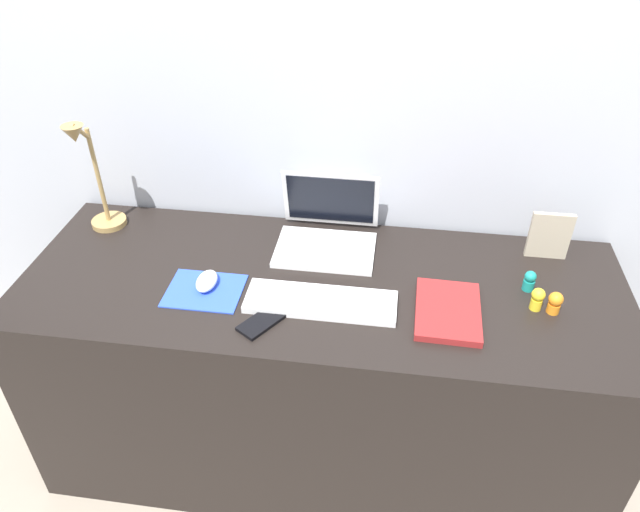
{
  "coord_description": "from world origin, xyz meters",
  "views": [
    {
      "loc": [
        0.19,
        -1.32,
        1.8
      ],
      "look_at": [
        -0.0,
        0.0,
        0.83
      ],
      "focal_mm": 33.49,
      "sensor_mm": 36.0,
      "label": 1
    }
  ],
  "objects_px": {
    "cell_phone": "(262,322)",
    "desk_lamp": "(94,180)",
    "keyboard": "(321,302)",
    "notebook_pad": "(448,311)",
    "toy_figurine_teal": "(529,281)",
    "toy_figurine_yellow": "(537,298)",
    "mouse": "(207,281)",
    "toy_figurine_orange": "(555,302)",
    "picture_frame": "(549,236)",
    "laptop": "(328,227)"
  },
  "relations": [
    {
      "from": "mouse",
      "to": "toy_figurine_orange",
      "type": "relative_size",
      "value": 1.5
    },
    {
      "from": "desk_lamp",
      "to": "toy_figurine_teal",
      "type": "relative_size",
      "value": 6.24
    },
    {
      "from": "cell_phone",
      "to": "toy_figurine_teal",
      "type": "relative_size",
      "value": 2.09
    },
    {
      "from": "laptop",
      "to": "toy_figurine_teal",
      "type": "height_order",
      "value": "laptop"
    },
    {
      "from": "picture_frame",
      "to": "toy_figurine_orange",
      "type": "distance_m",
      "value": 0.26
    },
    {
      "from": "mouse",
      "to": "toy_figurine_yellow",
      "type": "bearing_deg",
      "value": 2.23
    },
    {
      "from": "mouse",
      "to": "toy_figurine_yellow",
      "type": "height_order",
      "value": "toy_figurine_yellow"
    },
    {
      "from": "toy_figurine_yellow",
      "to": "picture_frame",
      "type": "bearing_deg",
      "value": 75.87
    },
    {
      "from": "toy_figurine_teal",
      "to": "toy_figurine_yellow",
      "type": "distance_m",
      "value": 0.08
    },
    {
      "from": "picture_frame",
      "to": "desk_lamp",
      "type": "bearing_deg",
      "value": -178.1
    },
    {
      "from": "cell_phone",
      "to": "desk_lamp",
      "type": "height_order",
      "value": "desk_lamp"
    },
    {
      "from": "cell_phone",
      "to": "picture_frame",
      "type": "bearing_deg",
      "value": 61.71
    },
    {
      "from": "laptop",
      "to": "cell_phone",
      "type": "relative_size",
      "value": 2.34
    },
    {
      "from": "picture_frame",
      "to": "toy_figurine_orange",
      "type": "relative_size",
      "value": 2.35
    },
    {
      "from": "mouse",
      "to": "toy_figurine_orange",
      "type": "distance_m",
      "value": 0.95
    },
    {
      "from": "laptop",
      "to": "notebook_pad",
      "type": "distance_m",
      "value": 0.47
    },
    {
      "from": "toy_figurine_orange",
      "to": "toy_figurine_teal",
      "type": "height_order",
      "value": "toy_figurine_orange"
    },
    {
      "from": "toy_figurine_orange",
      "to": "keyboard",
      "type": "bearing_deg",
      "value": -174.59
    },
    {
      "from": "keyboard",
      "to": "toy_figurine_yellow",
      "type": "relative_size",
      "value": 6.17
    },
    {
      "from": "mouse",
      "to": "toy_figurine_teal",
      "type": "relative_size",
      "value": 1.57
    },
    {
      "from": "cell_phone",
      "to": "toy_figurine_yellow",
      "type": "relative_size",
      "value": 1.93
    },
    {
      "from": "laptop",
      "to": "mouse",
      "type": "xyz_separation_m",
      "value": [
        -0.31,
        -0.27,
        -0.03
      ]
    },
    {
      "from": "cell_phone",
      "to": "toy_figurine_orange",
      "type": "bearing_deg",
      "value": 45.22
    },
    {
      "from": "laptop",
      "to": "toy_figurine_yellow",
      "type": "bearing_deg",
      "value": -21.78
    },
    {
      "from": "notebook_pad",
      "to": "toy_figurine_orange",
      "type": "height_order",
      "value": "toy_figurine_orange"
    },
    {
      "from": "laptop",
      "to": "desk_lamp",
      "type": "relative_size",
      "value": 0.78
    },
    {
      "from": "laptop",
      "to": "toy_figurine_orange",
      "type": "xyz_separation_m",
      "value": [
        0.64,
        -0.25,
        -0.02
      ]
    },
    {
      "from": "notebook_pad",
      "to": "toy_figurine_teal",
      "type": "height_order",
      "value": "toy_figurine_teal"
    },
    {
      "from": "laptop",
      "to": "picture_frame",
      "type": "xyz_separation_m",
      "value": [
        0.66,
        0.01,
        0.02
      ]
    },
    {
      "from": "keyboard",
      "to": "notebook_pad",
      "type": "relative_size",
      "value": 1.71
    },
    {
      "from": "toy_figurine_teal",
      "to": "mouse",
      "type": "bearing_deg",
      "value": -172.53
    },
    {
      "from": "mouse",
      "to": "desk_lamp",
      "type": "xyz_separation_m",
      "value": [
        -0.41,
        0.24,
        0.16
      ]
    },
    {
      "from": "laptop",
      "to": "toy_figurine_orange",
      "type": "relative_size",
      "value": 4.69
    },
    {
      "from": "cell_phone",
      "to": "picture_frame",
      "type": "xyz_separation_m",
      "value": [
        0.78,
        0.41,
        0.07
      ]
    },
    {
      "from": "desk_lamp",
      "to": "toy_figurine_teal",
      "type": "height_order",
      "value": "desk_lamp"
    },
    {
      "from": "notebook_pad",
      "to": "laptop",
      "type": "bearing_deg",
      "value": 142.28
    },
    {
      "from": "keyboard",
      "to": "mouse",
      "type": "xyz_separation_m",
      "value": [
        -0.33,
        0.03,
        0.01
      ]
    },
    {
      "from": "keyboard",
      "to": "picture_frame",
      "type": "height_order",
      "value": "picture_frame"
    },
    {
      "from": "laptop",
      "to": "cell_phone",
      "type": "distance_m",
      "value": 0.42
    },
    {
      "from": "keyboard",
      "to": "notebook_pad",
      "type": "distance_m",
      "value": 0.34
    },
    {
      "from": "toy_figurine_orange",
      "to": "toy_figurine_teal",
      "type": "bearing_deg",
      "value": 120.39
    },
    {
      "from": "laptop",
      "to": "picture_frame",
      "type": "bearing_deg",
      "value": 1.2
    },
    {
      "from": "laptop",
      "to": "toy_figurine_yellow",
      "type": "relative_size",
      "value": 4.52
    },
    {
      "from": "cell_phone",
      "to": "toy_figurine_orange",
      "type": "xyz_separation_m",
      "value": [
        0.76,
        0.15,
        0.03
      ]
    },
    {
      "from": "laptop",
      "to": "picture_frame",
      "type": "distance_m",
      "value": 0.66
    },
    {
      "from": "keyboard",
      "to": "toy_figurine_orange",
      "type": "xyz_separation_m",
      "value": [
        0.62,
        0.06,
        0.02
      ]
    },
    {
      "from": "desk_lamp",
      "to": "toy_figurine_teal",
      "type": "xyz_separation_m",
      "value": [
        1.31,
        -0.12,
        -0.15
      ]
    },
    {
      "from": "keyboard",
      "to": "toy_figurine_teal",
      "type": "xyz_separation_m",
      "value": [
        0.57,
        0.15,
        0.02
      ]
    },
    {
      "from": "toy_figurine_teal",
      "to": "toy_figurine_yellow",
      "type": "height_order",
      "value": "toy_figurine_yellow"
    },
    {
      "from": "mouse",
      "to": "keyboard",
      "type": "bearing_deg",
      "value": -5.47
    }
  ]
}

